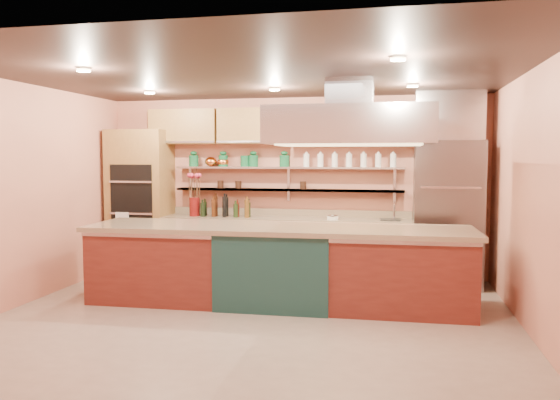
% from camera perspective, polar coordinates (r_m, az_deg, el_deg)
% --- Properties ---
extents(floor, '(6.00, 5.00, 0.02)m').
position_cam_1_polar(floor, '(6.51, -2.84, -12.28)').
color(floor, gray).
rests_on(floor, ground).
extents(ceiling, '(6.00, 5.00, 0.02)m').
position_cam_1_polar(ceiling, '(6.30, -2.95, 13.01)').
color(ceiling, black).
rests_on(ceiling, wall_back).
extents(wall_back, '(6.00, 0.04, 2.80)m').
position_cam_1_polar(wall_back, '(8.68, 1.27, 1.43)').
color(wall_back, tan).
rests_on(wall_back, floor).
extents(wall_front, '(6.00, 0.04, 2.80)m').
position_cam_1_polar(wall_front, '(3.89, -12.22, -2.55)').
color(wall_front, tan).
rests_on(wall_front, floor).
extents(wall_left, '(0.04, 5.00, 2.80)m').
position_cam_1_polar(wall_left, '(7.58, -25.42, 0.53)').
color(wall_left, tan).
rests_on(wall_left, floor).
extents(wall_right, '(0.04, 5.00, 2.80)m').
position_cam_1_polar(wall_right, '(6.21, 24.97, -0.25)').
color(wall_right, tan).
rests_on(wall_right, floor).
extents(oven_stack, '(0.95, 0.64, 2.30)m').
position_cam_1_polar(oven_stack, '(9.17, -14.35, -0.11)').
color(oven_stack, olive).
rests_on(oven_stack, floor).
extents(refrigerator, '(0.95, 0.72, 2.10)m').
position_cam_1_polar(refrigerator, '(8.25, 17.07, -1.38)').
color(refrigerator, slate).
rests_on(refrigerator, floor).
extents(back_counter, '(3.84, 0.64, 0.93)m').
position_cam_1_polar(back_counter, '(8.50, 0.56, -4.98)').
color(back_counter, tan).
rests_on(back_counter, floor).
extents(wall_shelf_lower, '(3.60, 0.26, 0.03)m').
position_cam_1_polar(wall_shelf_lower, '(8.57, 0.78, 1.05)').
color(wall_shelf_lower, '#B2B3B9').
rests_on(wall_shelf_lower, wall_back).
extents(wall_shelf_upper, '(3.60, 0.26, 0.03)m').
position_cam_1_polar(wall_shelf_upper, '(8.55, 0.78, 3.39)').
color(wall_shelf_upper, '#B2B3B9').
rests_on(wall_shelf_upper, wall_back).
extents(upper_cabinets, '(4.60, 0.36, 0.55)m').
position_cam_1_polar(upper_cabinets, '(8.51, 1.06, 7.77)').
color(upper_cabinets, olive).
rests_on(upper_cabinets, wall_back).
extents(range_hood, '(2.00, 1.00, 0.45)m').
position_cam_1_polar(range_hood, '(6.73, 7.30, 7.73)').
color(range_hood, '#B2B3B9').
rests_on(range_hood, ceiling).
extents(ceiling_downlights, '(4.00, 2.80, 0.02)m').
position_cam_1_polar(ceiling_downlights, '(6.48, -2.49, 12.50)').
color(ceiling_downlights, '#FFE5A5').
rests_on(ceiling_downlights, ceiling).
extents(island, '(4.80, 1.16, 1.00)m').
position_cam_1_polar(island, '(6.98, -0.28, -6.81)').
color(island, maroon).
rests_on(island, floor).
extents(flower_vase, '(0.18, 0.18, 0.30)m').
position_cam_1_polar(flower_vase, '(8.77, -8.91, -0.70)').
color(flower_vase, '#5B0E0D').
rests_on(flower_vase, back_counter).
extents(oil_bottle_cluster, '(0.86, 0.33, 0.27)m').
position_cam_1_polar(oil_bottle_cluster, '(8.61, -5.72, -0.85)').
color(oil_bottle_cluster, black).
rests_on(oil_bottle_cluster, back_counter).
extents(kitchen_scale, '(0.18, 0.15, 0.09)m').
position_cam_1_polar(kitchen_scale, '(8.27, 5.54, -1.70)').
color(kitchen_scale, silver).
rests_on(kitchen_scale, back_counter).
extents(bar_faucet, '(0.04, 0.04, 0.23)m').
position_cam_1_polar(bar_faucet, '(8.32, 11.85, -1.25)').
color(bar_faucet, white).
rests_on(bar_faucet, back_counter).
extents(copper_kettle, '(0.24, 0.24, 0.16)m').
position_cam_1_polar(copper_kettle, '(8.88, -7.23, 4.00)').
color(copper_kettle, orange).
rests_on(copper_kettle, wall_shelf_upper).
extents(green_canister, '(0.18, 0.18, 0.17)m').
position_cam_1_polar(green_canister, '(8.71, -3.67, 4.08)').
color(green_canister, '#114F2B').
rests_on(green_canister, wall_shelf_upper).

